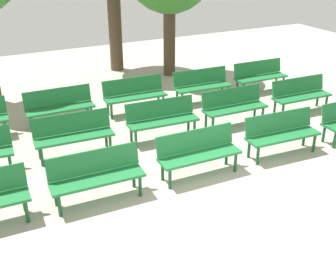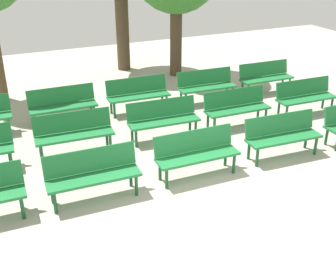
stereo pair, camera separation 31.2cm
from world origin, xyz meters
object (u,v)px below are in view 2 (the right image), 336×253
at_px(bench_r1_c4, 305,95).
at_px(bench_r2_c4, 265,76).
at_px(bench_r0_c2, 196,151).
at_px(bench_r1_c1, 74,131).
at_px(bench_r0_c3, 282,133).
at_px(bench_r2_c1, 63,103).
at_px(bench_r1_c2, 163,117).
at_px(bench_r2_c2, 138,93).
at_px(bench_r2_c3, 206,84).
at_px(bench_r0_c1, 93,172).
at_px(bench_r1_c3, 236,106).

xyz_separation_m(bench_r1_c4, bench_r2_c4, (0.03, 1.72, 0.00)).
distance_m(bench_r0_c2, bench_r1_c1, 2.63).
xyz_separation_m(bench_r0_c3, bench_r2_c1, (-3.78, 3.50, 0.00)).
relative_size(bench_r1_c2, bench_r2_c2, 1.00).
relative_size(bench_r2_c2, bench_r2_c3, 1.00).
xyz_separation_m(bench_r0_c1, bench_r0_c3, (3.93, -0.07, 0.00)).
bearing_deg(bench_r1_c3, bench_r2_c3, 87.92).
distance_m(bench_r1_c1, bench_r2_c4, 6.05).
distance_m(bench_r0_c3, bench_r2_c3, 3.35).
distance_m(bench_r1_c2, bench_r2_c3, 2.53).
xyz_separation_m(bench_r1_c3, bench_r2_c4, (2.02, 1.64, 0.00)).
relative_size(bench_r1_c4, bench_r2_c2, 1.00).
height_order(bench_r1_c3, bench_r2_c2, same).
bearing_deg(bench_r2_c1, bench_r2_c3, -1.98).
bearing_deg(bench_r1_c2, bench_r0_c1, -137.22).
xyz_separation_m(bench_r1_c1, bench_r1_c2, (1.97, -0.09, 0.00)).
distance_m(bench_r1_c4, bench_r2_c1, 6.04).
distance_m(bench_r1_c2, bench_r1_c4, 3.86).
height_order(bench_r1_c1, bench_r1_c2, same).
height_order(bench_r0_c2, bench_r1_c3, same).
height_order(bench_r1_c4, bench_r2_c4, same).
relative_size(bench_r1_c2, bench_r1_c3, 1.01).
height_order(bench_r0_c3, bench_r1_c4, same).
xyz_separation_m(bench_r1_c1, bench_r2_c4, (5.86, 1.48, 0.00)).
height_order(bench_r0_c3, bench_r2_c3, same).
relative_size(bench_r1_c1, bench_r2_c1, 1.01).
bearing_deg(bench_r1_c1, bench_r1_c3, 0.32).
relative_size(bench_r0_c1, bench_r0_c2, 1.00).
distance_m(bench_r0_c3, bench_r2_c2, 3.93).
bearing_deg(bench_r2_c1, bench_r1_c2, -42.80).
distance_m(bench_r0_c3, bench_r2_c4, 3.87).
xyz_separation_m(bench_r0_c2, bench_r1_c3, (1.93, 1.65, 0.00)).
bearing_deg(bench_r2_c4, bench_r2_c2, 179.16).
distance_m(bench_r0_c2, bench_r1_c4, 4.22).
xyz_separation_m(bench_r0_c2, bench_r0_c3, (1.96, -0.02, 0.00)).
height_order(bench_r0_c2, bench_r0_c3, same).
bearing_deg(bench_r0_c1, bench_r1_c3, 23.95).
distance_m(bench_r1_c2, bench_r2_c1, 2.57).
distance_m(bench_r1_c1, bench_r2_c3, 4.21).
height_order(bench_r0_c3, bench_r1_c1, same).
xyz_separation_m(bench_r0_c1, bench_r2_c2, (2.07, 3.39, 0.00)).
height_order(bench_r1_c2, bench_r1_c4, same).
bearing_deg(bench_r0_c3, bench_r1_c4, 42.57).
height_order(bench_r2_c2, bench_r2_c4, same).
relative_size(bench_r0_c1, bench_r1_c4, 1.00).
distance_m(bench_r1_c3, bench_r1_c4, 1.99).
bearing_deg(bench_r2_c3, bench_r2_c1, -179.94).
height_order(bench_r0_c2, bench_r2_c4, same).
xyz_separation_m(bench_r1_c1, bench_r1_c3, (3.84, -0.16, 0.00)).
relative_size(bench_r2_c3, bench_r2_c4, 1.01).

